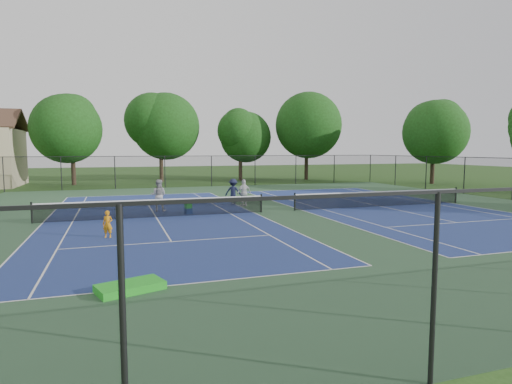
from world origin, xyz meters
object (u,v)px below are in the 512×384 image
object	(u,v)px
tree_back_a	(72,125)
tree_side_e	(434,129)
child_player	(108,224)
ball_crate	(188,211)
tree_back_c	(240,133)
bystander_a	(244,193)
ball_hopper	(188,205)
instructor	(159,195)
tree_back_d	(307,123)
bystander_b	(233,192)
tree_back_b	(160,123)

from	to	relation	value
tree_back_a	tree_side_e	distance (m)	37.36
child_player	ball_crate	size ratio (longest dim) A/B	3.11
tree_back_c	bystander_a	bearing A→B (deg)	-105.71
ball_hopper	bystander_a	bearing A→B (deg)	29.21
child_player	ball_hopper	xyz separation A→B (m)	(4.22, 5.42, -0.06)
instructor	child_player	bearing A→B (deg)	89.12
child_player	tree_back_d	bearing A→B (deg)	70.78
ball_hopper	bystander_b	bearing A→B (deg)	42.55
tree_back_a	child_player	bearing A→B (deg)	-82.80
tree_back_c	bystander_b	world-z (taller)	tree_back_c
ball_hopper	tree_back_d	bearing A→B (deg)	52.09
tree_back_b	bystander_a	bearing A→B (deg)	-83.14
tree_back_c	bystander_b	distance (m)	22.60
bystander_b	tree_side_e	bearing A→B (deg)	-131.37
child_player	ball_hopper	bearing A→B (deg)	70.81
bystander_b	tree_back_d	bearing A→B (deg)	-99.73
tree_back_c	ball_crate	xyz separation A→B (m)	(-10.16, -24.31, -5.32)
instructor	bystander_b	bearing A→B (deg)	-142.33
tree_back_a	bystander_a	xyz separation A→B (m)	(11.78, -21.11, -5.18)
tree_back_c	tree_back_a	bearing A→B (deg)	-176.82
child_player	bystander_a	distance (m)	11.17
tree_back_d	ball_hopper	world-z (taller)	tree_back_d
tree_back_c	ball_crate	bearing A→B (deg)	-112.67
tree_back_d	ball_crate	distance (m)	30.29
tree_side_e	ball_hopper	world-z (taller)	tree_side_e
tree_back_b	ball_hopper	world-z (taller)	tree_back_b
bystander_a	ball_crate	size ratio (longest dim) A/B	4.77
child_player	ball_crate	distance (m)	6.88
tree_back_d	bystander_b	xyz separation A→B (m)	(-14.65, -20.09, -5.97)
tree_back_a	ball_crate	distance (m)	25.29
tree_back_d	child_player	size ratio (longest dim) A/B	9.22
tree_side_e	ball_hopper	distance (m)	31.59
tree_back_a	bystander_b	bearing A→B (deg)	-60.54
instructor	bystander_a	size ratio (longest dim) A/B	1.09
tree_side_e	bystander_a	distance (m)	27.10
tree_side_e	child_player	size ratio (longest dim) A/B	7.89
tree_side_e	ball_hopper	bearing A→B (deg)	-154.70
bystander_a	tree_back_b	bearing A→B (deg)	-100.34
tree_side_e	child_player	world-z (taller)	tree_side_e
tree_side_e	bystander_b	bearing A→B (deg)	-157.73
tree_back_c	tree_back_d	world-z (taller)	tree_back_d
tree_side_e	ball_hopper	size ratio (longest dim) A/B	24.61
tree_back_c	instructor	bearing A→B (deg)	-117.17
ball_crate	ball_hopper	distance (m)	0.34
ball_hopper	ball_crate	bearing A→B (deg)	0.00
tree_back_a	tree_side_e	world-z (taller)	tree_back_a
tree_back_b	tree_back_c	xyz separation A→B (m)	(9.00, -1.00, -1.11)
bystander_a	tree_back_d	bearing A→B (deg)	-141.17
child_player	ball_crate	xyz separation A→B (m)	(4.22, 5.42, -0.40)
tree_back_d	instructor	bearing A→B (deg)	-132.19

